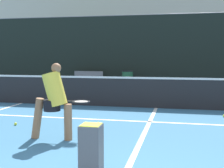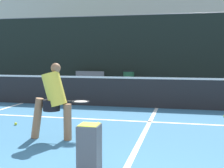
{
  "view_description": "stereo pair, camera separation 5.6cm",
  "coord_description": "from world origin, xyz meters",
  "px_view_note": "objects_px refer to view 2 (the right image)",
  "views": [
    {
      "loc": [
        0.71,
        -2.84,
        1.63
      ],
      "look_at": [
        -0.84,
        4.21,
        0.95
      ],
      "focal_mm": 50.0,
      "sensor_mm": 36.0,
      "label": 1
    },
    {
      "loc": [
        0.77,
        -2.83,
        1.63
      ],
      "look_at": [
        -0.84,
        4.21,
        0.95
      ],
      "focal_mm": 50.0,
      "sensor_mm": 36.0,
      "label": 2
    }
  ],
  "objects_px": {
    "player_practicing": "(54,99)",
    "trash_bin": "(129,81)",
    "ball_hopper": "(89,149)",
    "courtside_bench": "(89,80)"
  },
  "relations": [
    {
      "from": "courtside_bench",
      "to": "trash_bin",
      "type": "relative_size",
      "value": 1.57
    },
    {
      "from": "courtside_bench",
      "to": "ball_hopper",
      "type": "bearing_deg",
      "value": -69.56
    },
    {
      "from": "courtside_bench",
      "to": "player_practicing",
      "type": "bearing_deg",
      "value": -74.06
    },
    {
      "from": "trash_bin",
      "to": "courtside_bench",
      "type": "bearing_deg",
      "value": -178.55
    },
    {
      "from": "ball_hopper",
      "to": "player_practicing",
      "type": "bearing_deg",
      "value": 126.68
    },
    {
      "from": "ball_hopper",
      "to": "trash_bin",
      "type": "distance_m",
      "value": 10.14
    },
    {
      "from": "ball_hopper",
      "to": "trash_bin",
      "type": "xyz_separation_m",
      "value": [
        -1.22,
        10.06,
        0.09
      ]
    },
    {
      "from": "player_practicing",
      "to": "trash_bin",
      "type": "bearing_deg",
      "value": 88.6
    },
    {
      "from": "courtside_bench",
      "to": "trash_bin",
      "type": "height_order",
      "value": "trash_bin"
    },
    {
      "from": "player_practicing",
      "to": "trash_bin",
      "type": "xyz_separation_m",
      "value": [
        -0.01,
        8.44,
        -0.33
      ]
    }
  ]
}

